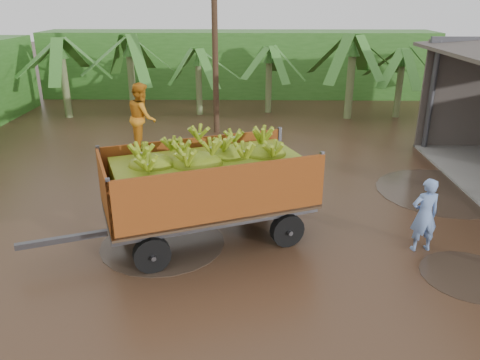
{
  "coord_description": "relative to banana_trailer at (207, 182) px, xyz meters",
  "views": [
    {
      "loc": [
        -1.43,
        -11.49,
        5.44
      ],
      "look_at": [
        -1.61,
        -1.0,
        1.3
      ],
      "focal_mm": 35.0,
      "sensor_mm": 36.0,
      "label": 1
    }
  ],
  "objects": [
    {
      "name": "banana_trailer",
      "position": [
        0.0,
        0.0,
        0.0
      ],
      "size": [
        6.57,
        3.87,
        3.71
      ],
      "rotation": [
        0.0,
        0.0,
        0.38
      ],
      "color": "#B8571A",
      "rests_on": "ground"
    },
    {
      "name": "utility_pole",
      "position": [
        -0.41,
        9.39,
        2.94
      ],
      "size": [
        1.2,
        0.24,
        8.62
      ],
      "color": "#47301E",
      "rests_on": "ground"
    },
    {
      "name": "hedge_north",
      "position": [
        0.36,
        17.5,
        0.37
      ],
      "size": [
        22.0,
        3.0,
        3.6
      ],
      "primitive_type": "cube",
      "color": "#2D661E",
      "rests_on": "ground"
    },
    {
      "name": "man_blue",
      "position": [
        4.89,
        -0.49,
        -0.55
      ],
      "size": [
        0.69,
        0.51,
        1.75
      ],
      "primitive_type": "imported",
      "rotation": [
        0.0,
        0.0,
        3.29
      ],
      "color": "#6D8DC7",
      "rests_on": "ground"
    },
    {
      "name": "ground",
      "position": [
        2.36,
        1.5,
        -1.43
      ],
      "size": [
        100.0,
        100.0,
        0.0
      ],
      "primitive_type": "plane",
      "color": "black",
      "rests_on": "ground"
    },
    {
      "name": "banana_plants",
      "position": [
        -2.64,
        8.75,
        0.33
      ],
      "size": [
        24.66,
        19.74,
        3.95
      ],
      "color": "#2D661E",
      "rests_on": "ground"
    }
  ]
}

